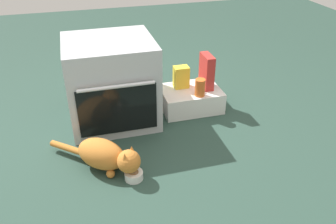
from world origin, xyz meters
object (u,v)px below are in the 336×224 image
pantry_cabinet (190,99)px  cat (106,155)px  oven (112,82)px  food_bowl (134,175)px  sauce_jar (200,88)px  snack_bag (181,77)px  cereal_box (207,71)px

pantry_cabinet → cat: 0.98m
oven → pantry_cabinet: 0.68m
pantry_cabinet → food_bowl: bearing=-129.9°
food_bowl → sauce_jar: size_ratio=0.83×
snack_bag → pantry_cabinet: bearing=-45.8°
oven → sauce_jar: size_ratio=4.65×
oven → food_bowl: size_ratio=5.63×
oven → cat: 0.66m
sauce_jar → cereal_box: (0.10, 0.13, 0.07)m
cereal_box → oven: bearing=-179.2°
cat → cereal_box: size_ratio=1.98×
cat → sauce_jar: size_ratio=3.96×
oven → food_bowl: (0.02, -0.74, -0.29)m
pantry_cabinet → cereal_box: 0.26m
cat → cereal_box: (0.91, 0.62, 0.20)m
sauce_jar → cereal_box: bearing=51.8°
snack_bag → cereal_box: size_ratio=0.64×
pantry_cabinet → cat: cat is taller
pantry_cabinet → cereal_box: size_ratio=1.73×
cereal_box → pantry_cabinet: bearing=-175.3°
food_bowl → cat: 0.22m
oven → pantry_cabinet: oven is taller
pantry_cabinet → sauce_jar: bearing=-73.8°
pantry_cabinet → snack_bag: snack_bag is taller
cat → snack_bag: snack_bag is taller
cat → snack_bag: (0.71, 0.67, 0.15)m
cereal_box → food_bowl: bearing=-135.1°
pantry_cabinet → cat: (-0.77, -0.61, 0.03)m
cat → cereal_box: 1.12m
food_bowl → sauce_jar: (0.66, 0.62, 0.21)m
oven → snack_bag: size_ratio=3.61×
cereal_box → sauce_jar: bearing=-128.2°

